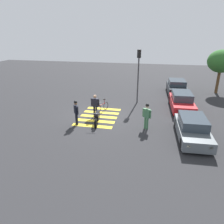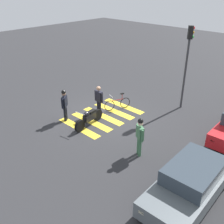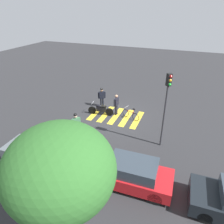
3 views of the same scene
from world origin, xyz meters
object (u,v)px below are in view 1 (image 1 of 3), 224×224
(officer_by_motorcycle, at_px, (76,111))
(car_grey_coupe, at_px, (192,128))
(officer_on_foot, at_px, (95,104))
(traffic_light_pole, at_px, (139,69))
(leaning_bicycle, at_px, (102,107))
(car_red_convertible, at_px, (182,101))
(police_motorcycle, at_px, (97,117))
(car_black_suv, at_px, (177,87))
(pedestrian_bystander, at_px, (147,114))

(officer_by_motorcycle, distance_m, car_grey_coupe, 7.78)
(officer_on_foot, bearing_deg, traffic_light_pole, 145.26)
(leaning_bicycle, bearing_deg, car_red_convertible, 106.26)
(police_motorcycle, relative_size, car_grey_coupe, 0.49)
(car_black_suv, bearing_deg, leaning_bicycle, -43.18)
(leaning_bicycle, relative_size, car_red_convertible, 0.36)
(car_black_suv, bearing_deg, police_motorcycle, -33.60)
(traffic_light_pole, bearing_deg, pedestrian_bystander, 11.36)
(police_motorcycle, distance_m, car_grey_coupe, 6.46)
(pedestrian_bystander, distance_m, traffic_light_pole, 6.05)
(leaning_bicycle, height_order, officer_by_motorcycle, officer_by_motorcycle)
(leaning_bicycle, xyz_separation_m, officer_by_motorcycle, (2.99, -1.14, 0.68))
(police_motorcycle, relative_size, leaning_bicycle, 1.35)
(car_red_convertible, height_order, traffic_light_pole, traffic_light_pole)
(pedestrian_bystander, relative_size, car_grey_coupe, 0.42)
(leaning_bicycle, relative_size, car_black_suv, 0.37)
(car_black_suv, relative_size, car_grey_coupe, 1.00)
(police_motorcycle, distance_m, traffic_light_pole, 6.45)
(leaning_bicycle, bearing_deg, car_black_suv, 136.82)
(leaning_bicycle, distance_m, car_red_convertible, 6.78)
(police_motorcycle, xyz_separation_m, car_black_suv, (-9.40, 6.24, 0.22))
(police_motorcycle, distance_m, leaning_bicycle, 2.50)
(officer_by_motorcycle, height_order, car_grey_coupe, officer_by_motorcycle)
(officer_on_foot, xyz_separation_m, car_red_convertible, (-3.20, 6.73, -0.34))
(pedestrian_bystander, distance_m, car_grey_coupe, 2.98)
(police_motorcycle, bearing_deg, car_red_convertible, 125.01)
(car_red_convertible, relative_size, car_grey_coupe, 1.02)
(car_red_convertible, bearing_deg, pedestrian_bystander, -30.70)
(police_motorcycle, height_order, car_black_suv, car_black_suv)
(officer_by_motorcycle, bearing_deg, leaning_bicycle, 159.15)
(officer_by_motorcycle, relative_size, car_black_suv, 0.42)
(car_black_suv, bearing_deg, car_red_convertible, 0.18)
(leaning_bicycle, distance_m, car_black_suv, 9.48)
(officer_by_motorcycle, distance_m, pedestrian_bystander, 4.90)
(pedestrian_bystander, bearing_deg, car_black_suv, 164.20)
(car_black_suv, xyz_separation_m, car_grey_coupe, (10.37, 0.14, -0.03))
(officer_by_motorcycle, bearing_deg, traffic_light_pole, 147.02)
(car_grey_coupe, bearing_deg, police_motorcycle, -98.66)
(officer_on_foot, bearing_deg, leaning_bicycle, 169.95)
(car_black_suv, relative_size, car_red_convertible, 0.98)
(pedestrian_bystander, height_order, car_grey_coupe, pedestrian_bystander)
(car_grey_coupe, bearing_deg, pedestrian_bystander, -104.65)
(car_red_convertible, bearing_deg, leaning_bicycle, -73.74)
(police_motorcycle, xyz_separation_m, traffic_light_pole, (-5.33, 2.41, 2.72))
(leaning_bicycle, height_order, car_red_convertible, car_red_convertible)
(officer_on_foot, distance_m, officer_by_motorcycle, 1.91)
(police_motorcycle, relative_size, officer_on_foot, 1.20)
(car_black_suv, height_order, car_grey_coupe, car_black_suv)
(officer_by_motorcycle, bearing_deg, car_red_convertible, 122.60)
(car_red_convertible, height_order, car_grey_coupe, car_red_convertible)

